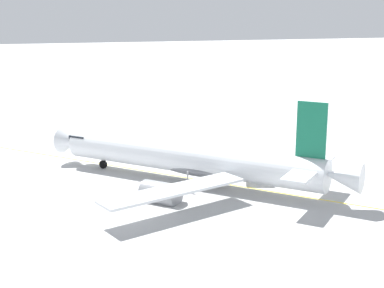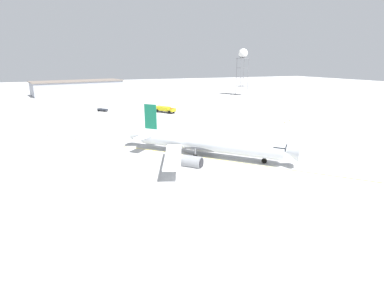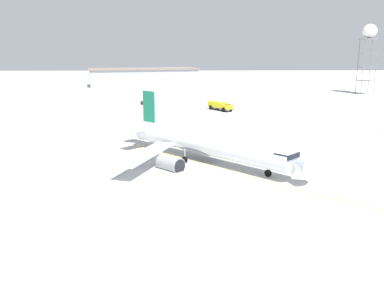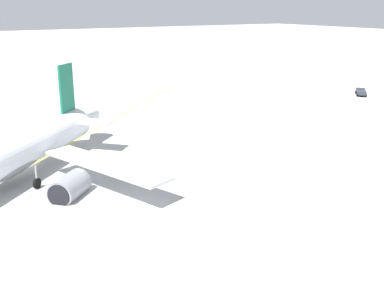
% 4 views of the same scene
% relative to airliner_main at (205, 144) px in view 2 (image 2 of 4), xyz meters
% --- Properties ---
extents(ground_plane, '(600.00, 600.00, 0.00)m').
position_rel_airliner_main_xyz_m(ground_plane, '(4.51, -2.53, -2.81)').
color(ground_plane, '#B2B2B2').
extents(airliner_main, '(30.02, 30.61, 11.26)m').
position_rel_airliner_main_xyz_m(airliner_main, '(0.00, 0.00, 0.00)').
color(airliner_main, silver).
rests_on(airliner_main, ground_plane).
extents(fire_tender_truck, '(7.62, 9.50, 2.50)m').
position_rel_airliner_main_xyz_m(fire_tender_truck, '(-8.23, -58.72, -1.28)').
color(fire_tender_truck, '#232326').
rests_on(fire_tender_truck, ground_plane).
extents(baggage_truck_truck, '(4.36, 4.32, 1.22)m').
position_rel_airliner_main_xyz_m(baggage_truck_truck, '(15.71, -71.97, -2.10)').
color(baggage_truck_truck, '#232326').
rests_on(baggage_truck_truck, ground_plane).
extents(radar_tower, '(6.14, 6.14, 28.67)m').
position_rel_airliner_main_xyz_m(radar_tower, '(-73.88, -104.73, 21.52)').
color(radar_tower, slate).
rests_on(radar_tower, ground_plane).
extents(terminal_shed, '(59.16, 33.19, 8.94)m').
position_rel_airliner_main_xyz_m(terminal_shed, '(23.73, -149.45, 1.67)').
color(terminal_shed, '#999EA8').
rests_on(terminal_shed, ground_plane).
extents(taxiway_centreline, '(103.94, 108.60, 0.01)m').
position_rel_airliner_main_xyz_m(taxiway_centreline, '(-4.01, 6.39, -2.81)').
color(taxiway_centreline, yellow).
rests_on(taxiway_centreline, ground_plane).
extents(safety_cone_near, '(0.36, 0.36, 0.55)m').
position_rel_airliner_main_xyz_m(safety_cone_near, '(-41.01, -22.61, -2.54)').
color(safety_cone_near, orange).
rests_on(safety_cone_near, ground_plane).
extents(safety_cone_mid, '(0.36, 0.36, 0.55)m').
position_rel_airliner_main_xyz_m(safety_cone_mid, '(-45.12, -24.93, -2.54)').
color(safety_cone_mid, orange).
rests_on(safety_cone_mid, ground_plane).
extents(safety_cone_far, '(0.36, 0.36, 0.55)m').
position_rel_airliner_main_xyz_m(safety_cone_far, '(-47.96, -26.54, -2.54)').
color(safety_cone_far, orange).
rests_on(safety_cone_far, ground_plane).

